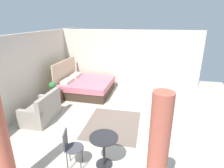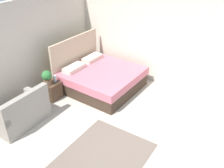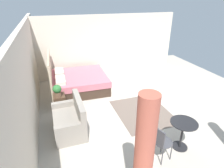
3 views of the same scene
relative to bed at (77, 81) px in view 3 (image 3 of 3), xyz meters
name	(u,v)px [view 3 (image 3 of 3)]	position (x,y,z in m)	size (l,w,h in m)	color
ground_plane	(138,107)	(-1.91, -1.64, -0.34)	(9.34, 9.23, 0.02)	#B2A899
wall_back	(28,84)	(-1.91, 1.47, 0.97)	(9.34, 0.12, 2.60)	beige
wall_right	(108,45)	(1.26, -1.64, 0.97)	(0.12, 6.23, 2.60)	beige
area_rug	(142,112)	(-2.23, -1.64, -0.32)	(1.88, 1.58, 0.01)	#66564C
bed	(77,81)	(0.00, 0.00, 0.00)	(2.01, 2.09, 1.39)	#38281E
couch	(70,121)	(-2.39, 0.58, -0.02)	(1.25, 0.76, 0.91)	gray
nightstand	(60,102)	(-1.19, 0.76, -0.09)	(0.43, 0.36, 0.48)	#473323
potted_plant	(57,90)	(-1.29, 0.79, 0.37)	(0.26, 0.26, 0.40)	brown
vase	(59,91)	(-1.07, 0.74, 0.24)	(0.08, 0.08, 0.18)	silver
balcony_table	(183,130)	(-3.86, -1.80, 0.17)	(0.61, 0.61, 0.71)	black
cafe_chair_near_window	(161,141)	(-4.03, -1.11, 0.20)	(0.48, 0.48, 0.86)	#3F3F44
curtain_right	(143,160)	(-4.83, -0.24, 0.77)	(0.29, 0.29, 2.20)	#C15B47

